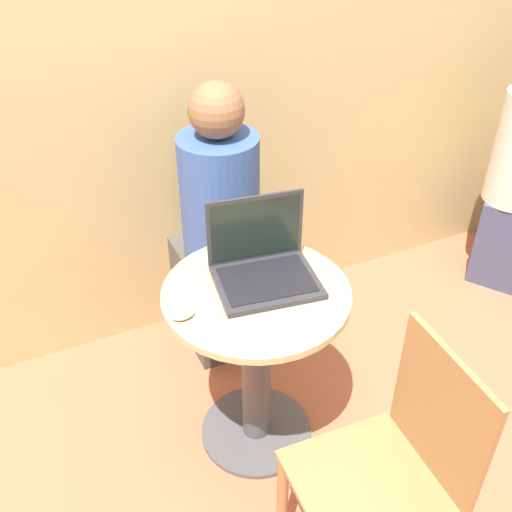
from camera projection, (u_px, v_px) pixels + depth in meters
ground_plane at (256, 432)px, 2.36m from camera, size 12.00×12.00×0.00m
back_wall at (164, 41)px, 2.20m from camera, size 7.00×0.05×2.60m
round_table at (256, 348)px, 2.09m from camera, size 0.62×0.62×0.71m
laptop at (263, 264)px, 1.97m from camera, size 0.37×0.31×0.26m
cell_phone at (208, 306)px, 1.87m from camera, size 0.06×0.11×0.02m
computer_mouse at (183, 314)px, 1.83m from camera, size 0.07×0.05×0.03m
chair_empty at (390, 475)px, 1.68m from camera, size 0.42×0.42×0.87m
person_seated at (217, 245)px, 2.49m from camera, size 0.31×0.48×1.23m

